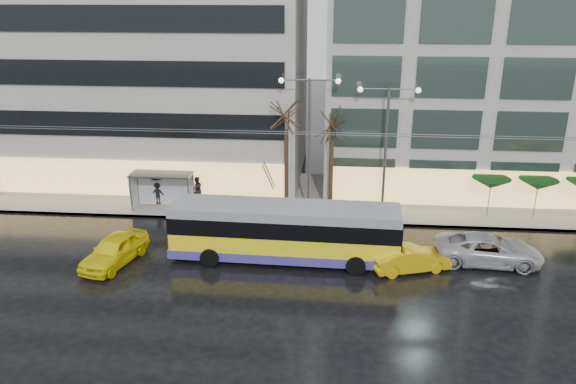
# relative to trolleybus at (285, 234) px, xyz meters

# --- Properties ---
(ground) EXTENTS (140.00, 140.00, 0.00)m
(ground) POSITION_rel_trolleybus_xyz_m (-1.07, -3.68, -1.60)
(ground) COLOR black
(ground) RESTS_ON ground
(sidewalk) EXTENTS (80.00, 10.00, 0.15)m
(sidewalk) POSITION_rel_trolleybus_xyz_m (0.93, 10.32, -1.52)
(sidewalk) COLOR gray
(sidewalk) RESTS_ON ground
(kerb) EXTENTS (80.00, 0.10, 0.15)m
(kerb) POSITION_rel_trolleybus_xyz_m (0.93, 5.37, -1.52)
(kerb) COLOR slate
(kerb) RESTS_ON ground
(building_left) EXTENTS (34.00, 14.00, 22.00)m
(building_left) POSITION_rel_trolleybus_xyz_m (-17.07, 15.32, 9.55)
(building_left) COLOR #A2A09B
(building_left) RESTS_ON sidewalk
(building_right) EXTENTS (32.00, 14.00, 25.00)m
(building_right) POSITION_rel_trolleybus_xyz_m (17.93, 15.32, 11.05)
(building_right) COLOR #A2A09B
(building_right) RESTS_ON sidewalk
(trolleybus) EXTENTS (12.82, 5.16, 5.91)m
(trolleybus) POSITION_rel_trolleybus_xyz_m (0.00, 0.00, 0.00)
(trolleybus) COLOR yellow
(trolleybus) RESTS_ON ground
(catenary) EXTENTS (42.24, 5.12, 7.00)m
(catenary) POSITION_rel_trolleybus_xyz_m (-0.07, 4.26, 2.65)
(catenary) COLOR #595B60
(catenary) RESTS_ON ground
(bus_shelter) EXTENTS (4.20, 1.60, 2.51)m
(bus_shelter) POSITION_rel_trolleybus_xyz_m (-9.45, 7.01, 0.36)
(bus_shelter) COLOR #595B60
(bus_shelter) RESTS_ON sidewalk
(street_lamp_near) EXTENTS (3.96, 0.36, 9.03)m
(street_lamp_near) POSITION_rel_trolleybus_xyz_m (0.93, 7.12, 4.39)
(street_lamp_near) COLOR #595B60
(street_lamp_near) RESTS_ON sidewalk
(street_lamp_far) EXTENTS (3.96, 0.36, 8.53)m
(street_lamp_far) POSITION_rel_trolleybus_xyz_m (5.93, 7.12, 4.12)
(street_lamp_far) COLOR #595B60
(street_lamp_far) RESTS_ON sidewalk
(tree_a) EXTENTS (3.20, 3.20, 8.40)m
(tree_a) POSITION_rel_trolleybus_xyz_m (-0.57, 7.32, 5.49)
(tree_a) COLOR black
(tree_a) RESTS_ON sidewalk
(tree_b) EXTENTS (3.20, 3.20, 7.70)m
(tree_b) POSITION_rel_trolleybus_xyz_m (2.43, 7.52, 4.80)
(tree_b) COLOR black
(tree_b) RESTS_ON sidewalk
(parasol_a) EXTENTS (2.50, 2.50, 2.65)m
(parasol_a) POSITION_rel_trolleybus_xyz_m (12.93, 7.32, 0.85)
(parasol_a) COLOR #595B60
(parasol_a) RESTS_ON sidewalk
(parasol_b) EXTENTS (2.50, 2.50, 2.65)m
(parasol_b) POSITION_rel_trolleybus_xyz_m (15.93, 7.32, 0.85)
(parasol_b) COLOR #595B60
(parasol_b) RESTS_ON sidewalk
(taxi_a) EXTENTS (3.03, 5.07, 1.62)m
(taxi_a) POSITION_rel_trolleybus_xyz_m (-9.39, -1.27, -0.79)
(taxi_a) COLOR #FFEB0D
(taxi_a) RESTS_ON ground
(taxi_b) EXTENTS (4.56, 2.78, 1.42)m
(taxi_b) POSITION_rel_trolleybus_xyz_m (6.90, -0.70, -0.89)
(taxi_b) COLOR yellow
(taxi_b) RESTS_ON ground
(sedan_silver) EXTENTS (5.99, 3.04, 1.62)m
(sedan_silver) POSITION_rel_trolleybus_xyz_m (11.35, 0.62, -0.79)
(sedan_silver) COLOR #B3B3B8
(sedan_silver) RESTS_ON ground
(pedestrian_a) EXTENTS (1.23, 1.24, 2.19)m
(pedestrian_a) POSITION_rel_trolleybus_xyz_m (-6.47, 5.72, -0.01)
(pedestrian_a) COLOR black
(pedestrian_a) RESTS_ON sidewalk
(pedestrian_b) EXTENTS (1.16, 1.06, 1.91)m
(pedestrian_b) POSITION_rel_trolleybus_xyz_m (-7.00, 8.06, -0.49)
(pedestrian_b) COLOR black
(pedestrian_b) RESTS_ON sidewalk
(pedestrian_c) EXTENTS (1.07, 0.89, 2.11)m
(pedestrian_c) POSITION_rel_trolleybus_xyz_m (-9.66, 7.56, -0.33)
(pedestrian_c) COLOR black
(pedestrian_c) RESTS_ON sidewalk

